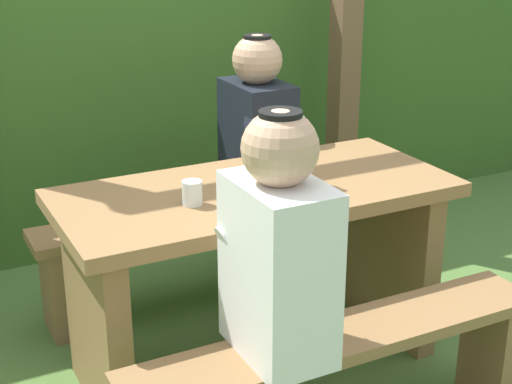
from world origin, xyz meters
name	(u,v)px	position (x,y,z in m)	size (l,w,h in m)	color
ground_plane	(256,362)	(0.00, 0.00, 0.00)	(12.00, 12.00, 0.00)	#4E7234
hedge_backdrop	(108,69)	(0.00, 1.74, 0.82)	(6.40, 0.97, 1.64)	#385F22
pergola_post_right	(346,19)	(0.99, 0.96, 1.12)	(0.12, 0.12, 2.24)	brown
picnic_table	(256,245)	(0.00, 0.00, 0.49)	(1.40, 0.64, 0.72)	olive
bench_near	(339,367)	(0.00, -0.57, 0.31)	(1.40, 0.24, 0.43)	olive
bench_far	(196,235)	(0.00, 0.57, 0.31)	(1.40, 0.24, 0.43)	olive
person_white_shirt	(278,246)	(-0.22, -0.56, 0.76)	(0.25, 0.35, 0.72)	white
person_black_coat	(258,126)	(0.29, 0.56, 0.76)	(0.25, 0.35, 0.72)	black
drinking_glass	(192,193)	(-0.27, -0.06, 0.76)	(0.07, 0.07, 0.08)	silver
bottle_left	(264,173)	(-0.03, -0.11, 0.81)	(0.06, 0.06, 0.22)	silver
bottle_right	(290,166)	(0.07, -0.11, 0.81)	(0.06, 0.06, 0.23)	silver
bottle_center	(300,156)	(0.16, -0.03, 0.82)	(0.06, 0.06, 0.24)	silver
cell_phone	(262,170)	(0.09, 0.13, 0.72)	(0.07, 0.14, 0.01)	black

